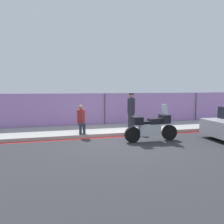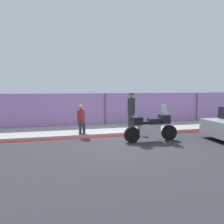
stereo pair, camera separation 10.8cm
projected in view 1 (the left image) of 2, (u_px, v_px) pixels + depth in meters
ground_plane at (124, 141)px, 8.70m from camera, size 120.00×120.00×0.00m
sidewalk at (110, 129)px, 10.80m from camera, size 42.54×2.51×0.15m
curb_paint_stripe at (118, 137)px, 9.51m from camera, size 42.54×0.18×0.01m
storefront_fence at (104, 110)px, 11.99m from camera, size 40.42×0.17×1.84m
motorcycle at (151, 127)px, 8.65m from camera, size 2.22×0.50×1.48m
officer_standing at (131, 110)px, 10.64m from camera, size 0.37×0.37×1.71m
person_seated_on_curb at (81, 118)px, 9.54m from camera, size 0.35×0.63×1.23m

